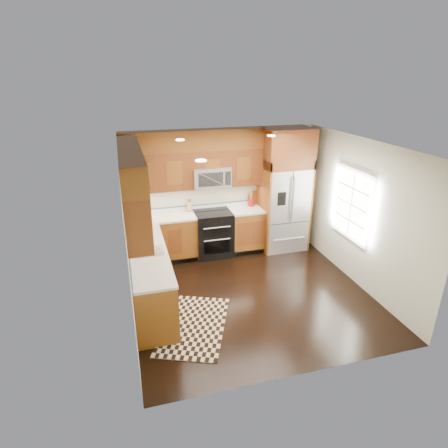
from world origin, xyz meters
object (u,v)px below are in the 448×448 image
object	(u,v)px
knife_block	(189,206)
utensil_crock	(251,201)
range	(213,234)
refrigerator	(284,190)
rug	(194,325)

from	to	relation	value
knife_block	utensil_crock	distance (m)	1.33
range	refrigerator	xyz separation A→B (m)	(1.55, -0.04, 0.83)
range	rug	bearing A→B (deg)	-110.91
rug	refrigerator	bearing A→B (deg)	65.36
knife_block	range	bearing A→B (deg)	-28.74
rug	utensil_crock	xyz separation A→B (m)	(1.77, 2.49, 1.05)
utensil_crock	range	bearing A→B (deg)	-168.63
refrigerator	rug	distance (m)	3.58
knife_block	refrigerator	bearing A→B (deg)	-7.99
range	knife_block	distance (m)	0.76
rug	utensil_crock	bearing A→B (deg)	76.91
range	rug	xyz separation A→B (m)	(-0.88, -2.31, -0.46)
knife_block	utensil_crock	world-z (taller)	utensil_crock
range	utensil_crock	world-z (taller)	utensil_crock
knife_block	utensil_crock	size ratio (longest dim) A/B	0.76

